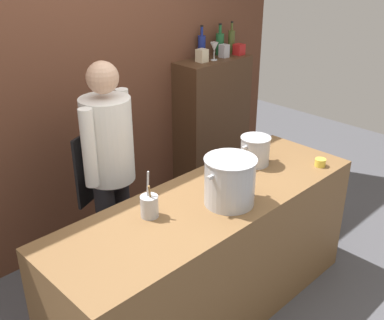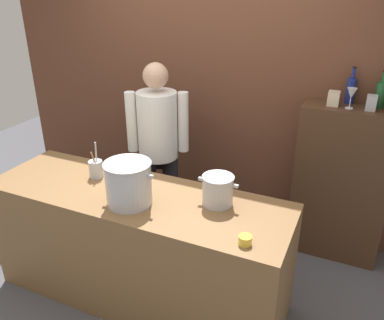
{
  "view_description": "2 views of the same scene",
  "coord_description": "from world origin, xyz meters",
  "px_view_note": "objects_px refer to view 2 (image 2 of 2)",
  "views": [
    {
      "loc": [
        -1.82,
        -1.68,
        2.33
      ],
      "look_at": [
        0.22,
        0.39,
        0.95
      ],
      "focal_mm": 43.37,
      "sensor_mm": 36.0,
      "label": 1
    },
    {
      "loc": [
        1.34,
        -2.0,
        2.26
      ],
      "look_at": [
        0.3,
        0.31,
        1.09
      ],
      "focal_mm": 36.6,
      "sensor_mm": 36.0,
      "label": 2
    }
  ],
  "objects_px": {
    "wine_glass_tall": "(352,94)",
    "spice_tin_cream": "(334,98)",
    "utensil_crock": "(96,169)",
    "wine_bottle_green": "(381,94)",
    "spice_tin_silver": "(371,103)",
    "stockpot_small": "(218,190)",
    "stockpot_large": "(129,183)",
    "wine_bottle_cobalt": "(351,90)",
    "butter_jar": "(245,240)",
    "chef": "(158,143)"
  },
  "relations": [
    {
      "from": "utensil_crock",
      "to": "spice_tin_silver",
      "type": "distance_m",
      "value": 2.13
    },
    {
      "from": "wine_glass_tall",
      "to": "wine_bottle_green",
      "type": "bearing_deg",
      "value": 29.88
    },
    {
      "from": "stockpot_large",
      "to": "spice_tin_cream",
      "type": "bearing_deg",
      "value": 49.96
    },
    {
      "from": "stockpot_small",
      "to": "spice_tin_cream",
      "type": "distance_m",
      "value": 1.27
    },
    {
      "from": "wine_bottle_green",
      "to": "wine_bottle_cobalt",
      "type": "bearing_deg",
      "value": 173.27
    },
    {
      "from": "chef",
      "to": "wine_bottle_cobalt",
      "type": "distance_m",
      "value": 1.63
    },
    {
      "from": "utensil_crock",
      "to": "wine_bottle_green",
      "type": "height_order",
      "value": "wine_bottle_green"
    },
    {
      "from": "wine_glass_tall",
      "to": "spice_tin_cream",
      "type": "distance_m",
      "value": 0.14
    },
    {
      "from": "wine_bottle_cobalt",
      "to": "wine_bottle_green",
      "type": "xyz_separation_m",
      "value": [
        0.22,
        -0.03,
        -0.0
      ]
    },
    {
      "from": "wine_bottle_green",
      "to": "wine_glass_tall",
      "type": "relative_size",
      "value": 1.79
    },
    {
      "from": "butter_jar",
      "to": "wine_glass_tall",
      "type": "height_order",
      "value": "wine_glass_tall"
    },
    {
      "from": "utensil_crock",
      "to": "spice_tin_cream",
      "type": "distance_m",
      "value": 1.92
    },
    {
      "from": "chef",
      "to": "spice_tin_cream",
      "type": "relative_size",
      "value": 14.63
    },
    {
      "from": "stockpot_large",
      "to": "wine_bottle_green",
      "type": "height_order",
      "value": "wine_bottle_green"
    },
    {
      "from": "spice_tin_silver",
      "to": "stockpot_small",
      "type": "bearing_deg",
      "value": -128.29
    },
    {
      "from": "stockpot_large",
      "to": "stockpot_small",
      "type": "height_order",
      "value": "stockpot_large"
    },
    {
      "from": "spice_tin_cream",
      "to": "utensil_crock",
      "type": "bearing_deg",
      "value": -144.82
    },
    {
      "from": "stockpot_small",
      "to": "utensil_crock",
      "type": "bearing_deg",
      "value": -179.33
    },
    {
      "from": "chef",
      "to": "stockpot_large",
      "type": "xyz_separation_m",
      "value": [
        0.26,
        -0.86,
        0.08
      ]
    },
    {
      "from": "wine_bottle_cobalt",
      "to": "wine_bottle_green",
      "type": "distance_m",
      "value": 0.22
    },
    {
      "from": "stockpot_large",
      "to": "wine_bottle_cobalt",
      "type": "xyz_separation_m",
      "value": [
        1.2,
        1.41,
        0.42
      ]
    },
    {
      "from": "wine_bottle_cobalt",
      "to": "utensil_crock",
      "type": "bearing_deg",
      "value": -144.04
    },
    {
      "from": "wine_bottle_green",
      "to": "wine_glass_tall",
      "type": "height_order",
      "value": "wine_bottle_green"
    },
    {
      "from": "stockpot_large",
      "to": "spice_tin_silver",
      "type": "relative_size",
      "value": 3.17
    },
    {
      "from": "stockpot_large",
      "to": "utensil_crock",
      "type": "relative_size",
      "value": 1.34
    },
    {
      "from": "chef",
      "to": "stockpot_small",
      "type": "bearing_deg",
      "value": 118.07
    },
    {
      "from": "spice_tin_silver",
      "to": "chef",
      "type": "bearing_deg",
      "value": -165.67
    },
    {
      "from": "wine_glass_tall",
      "to": "spice_tin_cream",
      "type": "bearing_deg",
      "value": 166.17
    },
    {
      "from": "butter_jar",
      "to": "wine_glass_tall",
      "type": "bearing_deg",
      "value": 74.69
    },
    {
      "from": "utensil_crock",
      "to": "wine_bottle_green",
      "type": "distance_m",
      "value": 2.24
    },
    {
      "from": "wine_bottle_green",
      "to": "utensil_crock",
      "type": "bearing_deg",
      "value": -147.94
    },
    {
      "from": "wine_glass_tall",
      "to": "stockpot_large",
      "type": "bearing_deg",
      "value": -133.81
    },
    {
      "from": "wine_bottle_cobalt",
      "to": "spice_tin_silver",
      "type": "relative_size",
      "value": 2.48
    },
    {
      "from": "wine_bottle_cobalt",
      "to": "spice_tin_cream",
      "type": "relative_size",
      "value": 2.58
    },
    {
      "from": "wine_bottle_cobalt",
      "to": "wine_bottle_green",
      "type": "relative_size",
      "value": 1.02
    },
    {
      "from": "stockpot_small",
      "to": "spice_tin_silver",
      "type": "distance_m",
      "value": 1.39
    },
    {
      "from": "wine_bottle_cobalt",
      "to": "spice_tin_cream",
      "type": "xyz_separation_m",
      "value": [
        -0.11,
        -0.11,
        -0.05
      ]
    },
    {
      "from": "butter_jar",
      "to": "wine_bottle_cobalt",
      "type": "xyz_separation_m",
      "value": [
        0.36,
        1.52,
        0.54
      ]
    },
    {
      "from": "spice_tin_silver",
      "to": "spice_tin_cream",
      "type": "relative_size",
      "value": 1.04
    },
    {
      "from": "wine_bottle_green",
      "to": "spice_tin_silver",
      "type": "distance_m",
      "value": 0.13
    },
    {
      "from": "spice_tin_cream",
      "to": "stockpot_large",
      "type": "bearing_deg",
      "value": -130.04
    },
    {
      "from": "stockpot_small",
      "to": "spice_tin_silver",
      "type": "relative_size",
      "value": 2.34
    },
    {
      "from": "chef",
      "to": "butter_jar",
      "type": "relative_size",
      "value": 21.65
    },
    {
      "from": "wine_bottle_green",
      "to": "wine_glass_tall",
      "type": "bearing_deg",
      "value": -150.12
    },
    {
      "from": "wine_bottle_cobalt",
      "to": "wine_glass_tall",
      "type": "bearing_deg",
      "value": -83.81
    },
    {
      "from": "utensil_crock",
      "to": "spice_tin_silver",
      "type": "relative_size",
      "value": 2.37
    },
    {
      "from": "stockpot_large",
      "to": "stockpot_small",
      "type": "relative_size",
      "value": 1.36
    },
    {
      "from": "stockpot_small",
      "to": "wine_glass_tall",
      "type": "bearing_deg",
      "value": 56.76
    },
    {
      "from": "wine_bottle_cobalt",
      "to": "spice_tin_silver",
      "type": "xyz_separation_m",
      "value": [
        0.16,
        -0.13,
        -0.05
      ]
    },
    {
      "from": "butter_jar",
      "to": "stockpot_small",
      "type": "bearing_deg",
      "value": 130.77
    }
  ]
}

